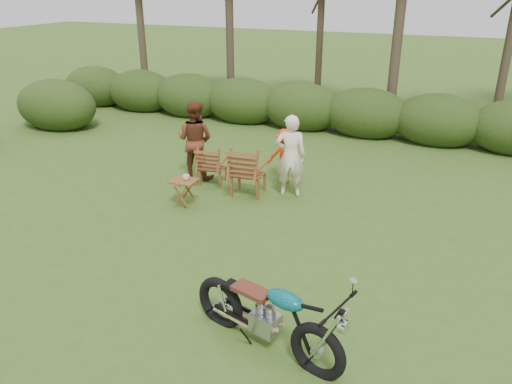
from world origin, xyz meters
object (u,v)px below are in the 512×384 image
at_px(adult_a, 289,195).
at_px(adult_b, 197,177).
at_px(lawn_chair_right, 248,194).
at_px(cup, 186,177).
at_px(side_table, 184,193).
at_px(child, 284,181).
at_px(lawn_chair_left, 213,183).
at_px(motorcycle, 265,345).

bearing_deg(adult_a, adult_b, -19.80).
relative_size(lawn_chair_right, cup, 7.83).
height_order(side_table, child, child).
bearing_deg(cup, adult_b, 113.08).
xyz_separation_m(lawn_chair_left, side_table, (0.03, -1.27, 0.28)).
relative_size(adult_b, child, 1.46).
relative_size(motorcycle, cup, 15.50).
bearing_deg(motorcycle, side_table, 148.83).
xyz_separation_m(lawn_chair_right, cup, (-0.91, -1.02, 0.61)).
bearing_deg(child, adult_a, 99.63).
xyz_separation_m(side_table, child, (1.40, 2.06, -0.28)).
distance_m(lawn_chair_right, adult_a, 0.89).
height_order(lawn_chair_right, adult_a, adult_a).
relative_size(cup, adult_a, 0.08).
distance_m(lawn_chair_right, lawn_chair_left, 1.00).
xyz_separation_m(cup, adult_b, (-0.62, 1.46, -0.61)).
bearing_deg(child, side_table, 37.25).
bearing_deg(lawn_chair_right, child, -120.28).
relative_size(adult_a, adult_b, 0.98).
xyz_separation_m(cup, child, (1.36, 2.03, -0.61)).
height_order(side_table, adult_b, adult_b).
height_order(motorcycle, adult_b, adult_b).
relative_size(lawn_chair_right, child, 0.87).
bearing_deg(child, lawn_chair_left, 10.36).
distance_m(lawn_chair_left, child, 1.64).
bearing_deg(adult_b, side_table, 109.55).
relative_size(lawn_chair_left, adult_a, 0.51).
relative_size(cup, child, 0.11).
bearing_deg(side_table, lawn_chair_left, 91.46).
distance_m(motorcycle, side_table, 4.55).
height_order(lawn_chair_left, adult_b, adult_b).
bearing_deg(motorcycle, lawn_chair_right, 131.92).
relative_size(motorcycle, lawn_chair_left, 2.38).
distance_m(cup, child, 2.51).
distance_m(motorcycle, lawn_chair_left, 5.55).
xyz_separation_m(lawn_chair_right, adult_b, (-1.53, 0.44, 0.00)).
bearing_deg(lawn_chair_left, lawn_chair_right, 157.71).
distance_m(lawn_chair_left, adult_b, 0.60).
distance_m(side_table, adult_a, 2.25).
bearing_deg(lawn_chair_left, motorcycle, 115.24).
distance_m(lawn_chair_right, adult_b, 1.59).
height_order(lawn_chair_left, side_table, side_table).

